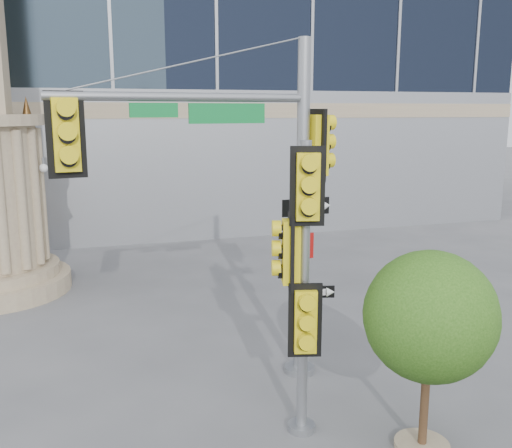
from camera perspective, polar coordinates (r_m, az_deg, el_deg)
name	(u,v)px	position (r m, az deg, el deg)	size (l,w,h in m)	color
ground	(297,414)	(10.52, 4.08, -18.38)	(120.00, 120.00, 0.00)	#545456
main_signal_pole	(245,176)	(10.33, -1.06, 4.78)	(5.05, 1.04, 6.51)	slate
secondary_signal_pole	(302,269)	(8.85, 4.59, -4.51)	(0.82, 0.74, 4.77)	slate
street_tree	(431,321)	(9.07, 17.12, -9.27)	(2.04, 1.99, 3.18)	gray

